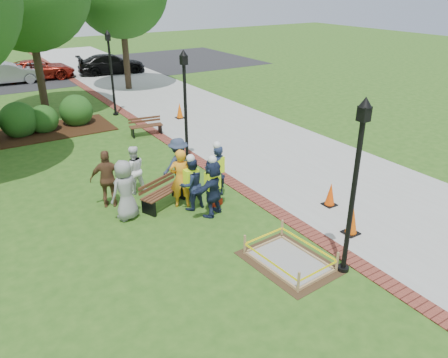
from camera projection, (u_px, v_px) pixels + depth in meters
ground at (232, 230)px, 12.26m from camera, size 100.00×100.00×0.00m
sidewalk at (206, 118)px, 22.39m from camera, size 6.00×60.00×0.02m
brick_edging at (148, 128)px, 20.81m from camera, size 0.50×60.00×0.03m
mulch_bed at (34, 133)px, 20.03m from camera, size 7.00×3.00×0.05m
parking_lot at (37, 74)px, 33.04m from camera, size 36.00×12.00×0.01m
wet_concrete_pad at (289, 254)px, 10.76m from camera, size 1.86×2.42×0.55m
bench_near at (164, 198)px, 13.49m from camera, size 1.66×1.10×0.86m
bench_far at (146, 130)px, 19.75m from camera, size 1.52×0.70×0.79m
cone_front at (352, 221)px, 11.92m from camera, size 0.41×0.41×0.82m
cone_back at (330, 195)px, 13.46m from camera, size 0.39×0.39×0.77m
cone_far at (180, 111)px, 22.14m from camera, size 0.41×0.41×0.81m
toolbox at (216, 202)px, 13.61m from camera, size 0.43×0.28×0.20m
lamp_near at (355, 177)px, 9.54m from camera, size 0.28×0.28×4.26m
lamp_mid at (185, 100)px, 15.70m from camera, size 0.28×0.28×4.26m
lamp_far at (111, 67)px, 21.86m from camera, size 0.28×0.28×4.26m
shrub_b at (22, 135)px, 19.85m from camera, size 1.65×1.65×1.65m
shrub_c at (46, 131)px, 20.37m from camera, size 1.34×1.34×1.34m
shrub_d at (78, 124)px, 21.39m from camera, size 1.57×1.57×1.57m
shrub_e at (27, 129)px, 20.74m from camera, size 0.90×0.90×0.90m
casual_person_a at (125, 190)px, 12.54m from camera, size 0.66×0.52×1.81m
casual_person_b at (181, 179)px, 13.21m from camera, size 0.70×0.60×1.87m
casual_person_c at (133, 170)px, 14.14m from camera, size 0.55×0.39×1.62m
casual_person_d at (108, 179)px, 13.23m from camera, size 0.68×0.57×1.82m
casual_person_e at (179, 165)px, 14.30m from camera, size 0.60×0.41×1.80m
hivis_worker_a at (213, 186)px, 12.73m from camera, size 0.65×0.56×1.89m
hivis_worker_b at (217, 170)px, 13.82m from camera, size 0.63×0.50×1.89m
hivis_worker_c at (191, 182)px, 13.08m from camera, size 0.56×0.39×1.78m
parked_car_b at (10, 84)px, 29.84m from camera, size 2.32×4.88×1.56m
parked_car_c at (40, 79)px, 31.28m from camera, size 2.64×4.79×1.48m
parked_car_d at (112, 73)px, 33.21m from camera, size 2.72×5.02×1.56m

